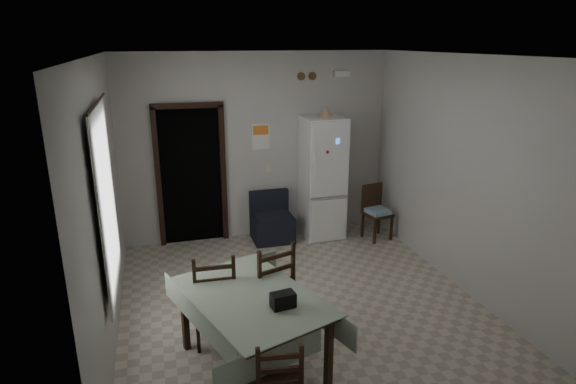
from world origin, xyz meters
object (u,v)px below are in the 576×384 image
(navy_seat, at_px, (272,217))
(dining_chair_near_head, at_px, (278,382))
(fridge, at_px, (322,178))
(dining_table, at_px, (252,333))
(dining_chair_far_left, at_px, (214,296))
(corner_chair, at_px, (378,213))
(dining_chair_far_right, at_px, (267,287))

(navy_seat, height_order, dining_chair_near_head, dining_chair_near_head)
(fridge, relative_size, dining_table, 1.26)
(navy_seat, bearing_deg, dining_chair_far_left, -116.71)
(dining_table, distance_m, dining_chair_far_left, 0.65)
(navy_seat, relative_size, dining_chair_near_head, 0.85)
(fridge, xyz_separation_m, corner_chair, (0.80, -0.40, -0.53))
(fridge, distance_m, dining_chair_far_left, 3.22)
(navy_seat, distance_m, corner_chair, 1.67)
(dining_chair_far_right, bearing_deg, dining_table, 46.22)
(fridge, bearing_deg, dining_chair_far_right, -121.86)
(dining_chair_far_left, height_order, dining_chair_near_head, dining_chair_far_left)
(dining_table, relative_size, dining_chair_far_left, 1.47)
(dining_table, bearing_deg, dining_chair_near_head, -105.29)
(fridge, bearing_deg, dining_table, -121.00)
(corner_chair, bearing_deg, dining_chair_far_right, -149.89)
(corner_chair, relative_size, dining_chair_far_right, 0.80)
(dining_table, bearing_deg, dining_chair_far_left, 96.78)
(corner_chair, bearing_deg, navy_seat, 154.39)
(fridge, relative_size, dining_chair_near_head, 2.17)
(navy_seat, relative_size, dining_chair_far_left, 0.73)
(fridge, xyz_separation_m, dining_chair_near_head, (-1.72, -3.80, -0.52))
(dining_table, bearing_deg, dining_chair_far_right, 44.50)
(dining_chair_far_left, distance_m, dining_chair_far_right, 0.56)
(dining_table, distance_m, dining_chair_near_head, 0.79)
(corner_chair, bearing_deg, fridge, 141.61)
(dining_chair_far_left, bearing_deg, dining_chair_near_head, 106.29)
(fridge, height_order, dining_chair_far_right, fridge)
(fridge, relative_size, dining_chair_far_right, 1.78)
(fridge, xyz_separation_m, dining_table, (-1.77, -3.01, -0.57))
(navy_seat, xyz_separation_m, dining_chair_far_left, (-1.23, -2.44, 0.14))
(dining_chair_far_left, height_order, dining_chair_far_right, dining_chair_far_right)
(dining_chair_far_left, distance_m, dining_chair_near_head, 1.40)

